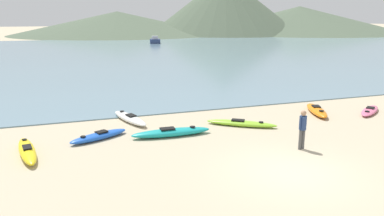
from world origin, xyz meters
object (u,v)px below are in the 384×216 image
kayak_on_sand_2 (130,118)px  moored_boat_0 (155,41)px  kayak_on_sand_6 (370,111)px  kayak_on_sand_3 (317,110)px  kayak_on_sand_5 (99,136)px  kayak_on_sand_4 (171,132)px  kayak_on_sand_1 (27,151)px  person_near_foreground (303,127)px  kayak_on_sand_0 (241,123)px

kayak_on_sand_2 → moored_boat_0: size_ratio=0.98×
kayak_on_sand_2 → kayak_on_sand_6: (12.87, -2.65, -0.05)m
kayak_on_sand_3 → kayak_on_sand_6: bearing=-16.3°
kayak_on_sand_5 → kayak_on_sand_2: bearing=53.5°
kayak_on_sand_4 → kayak_on_sand_6: 11.55m
kayak_on_sand_5 → moored_boat_0: size_ratio=0.81×
kayak_on_sand_2 → kayak_on_sand_5: size_ratio=1.21×
kayak_on_sand_1 → kayak_on_sand_5: (2.80, 1.03, -0.03)m
kayak_on_sand_4 → person_near_foreground: size_ratio=2.24×
kayak_on_sand_6 → kayak_on_sand_4: bearing=-178.3°
kayak_on_sand_2 → kayak_on_sand_6: bearing=-11.6°
kayak_on_sand_5 → kayak_on_sand_6: (14.64, -0.26, -0.02)m
kayak_on_sand_5 → person_near_foreground: 8.57m
kayak_on_sand_1 → kayak_on_sand_2: bearing=36.8°
moored_boat_0 → kayak_on_sand_4: bearing=-103.1°
kayak_on_sand_3 → kayak_on_sand_5: bearing=-177.2°
kayak_on_sand_4 → kayak_on_sand_6: kayak_on_sand_4 is taller
moored_boat_0 → kayak_on_sand_0: bearing=-99.6°
kayak_on_sand_0 → kayak_on_sand_3: (4.99, 0.80, 0.05)m
kayak_on_sand_1 → kayak_on_sand_3: 14.65m
moored_boat_0 → person_near_foreground: bearing=-98.2°
kayak_on_sand_4 → person_near_foreground: person_near_foreground is taller
kayak_on_sand_0 → person_near_foreground: bearing=-78.0°
kayak_on_sand_4 → moored_boat_0: size_ratio=1.06×
kayak_on_sand_3 → kayak_on_sand_0: bearing=-170.9°
kayak_on_sand_1 → kayak_on_sand_6: kayak_on_sand_1 is taller
kayak_on_sand_0 → kayak_on_sand_6: 7.87m
person_near_foreground → kayak_on_sand_1: bearing=164.2°
kayak_on_sand_0 → kayak_on_sand_3: kayak_on_sand_3 is taller
kayak_on_sand_4 → kayak_on_sand_5: size_ratio=1.32×
kayak_on_sand_0 → kayak_on_sand_5: size_ratio=1.16×
kayak_on_sand_2 → moored_boat_0: 55.27m
person_near_foreground → moored_boat_0: person_near_foreground is taller
kayak_on_sand_0 → kayak_on_sand_1: (-9.57, -0.81, 0.05)m
kayak_on_sand_0 → kayak_on_sand_5: 6.77m
kayak_on_sand_5 → person_near_foreground: person_near_foreground is taller
kayak_on_sand_1 → kayak_on_sand_3: kayak_on_sand_1 is taller
kayak_on_sand_2 → kayak_on_sand_3: size_ratio=1.09×
kayak_on_sand_3 → moored_boat_0: 55.34m
kayak_on_sand_4 → kayak_on_sand_6: size_ratio=1.33×
kayak_on_sand_1 → kayak_on_sand_6: (17.44, 0.77, -0.06)m
kayak_on_sand_4 → kayak_on_sand_3: bearing=7.8°
kayak_on_sand_0 → kayak_on_sand_2: size_ratio=0.96×
kayak_on_sand_3 → kayak_on_sand_5: size_ratio=1.11×
person_near_foreground → kayak_on_sand_0: bearing=102.0°
kayak_on_sand_2 → kayak_on_sand_4: 3.28m
person_near_foreground → kayak_on_sand_2: bearing=132.4°
kayak_on_sand_0 → kayak_on_sand_5: (-6.77, 0.22, 0.01)m
kayak_on_sand_3 → kayak_on_sand_4: size_ratio=0.85×
kayak_on_sand_1 → moored_boat_0: moored_boat_0 is taller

